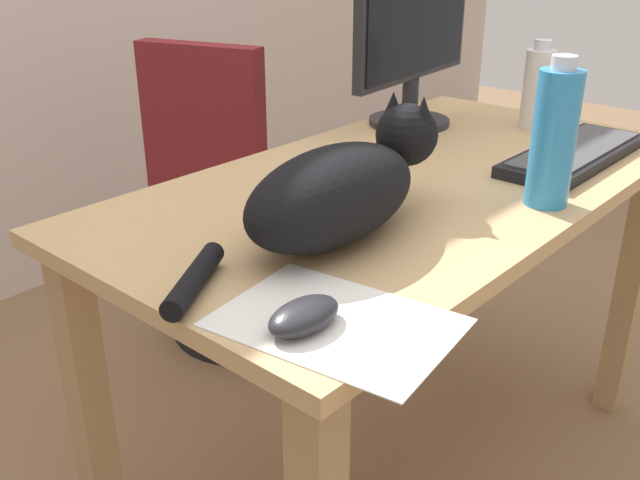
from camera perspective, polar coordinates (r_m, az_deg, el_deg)
ground_plane at (r=1.83m, az=5.88°, el=-17.73°), size 8.00×8.00×0.00m
desk at (r=1.48m, az=6.90°, el=0.66°), size 1.31×0.69×0.75m
office_chair at (r=2.15m, az=-6.80°, el=1.83°), size 0.50×0.48×0.93m
monitor at (r=1.78m, az=7.50°, el=16.15°), size 0.48×0.20×0.41m
keyboard at (r=1.62m, az=19.59°, el=6.46°), size 0.44×0.15×0.03m
cat at (r=1.14m, az=1.70°, el=4.18°), size 0.61×0.20×0.20m
computer_mouse at (r=0.90m, az=-1.28°, el=-6.04°), size 0.11×0.06×0.04m
paper_sheet at (r=0.92m, az=1.30°, el=-6.57°), size 0.25×0.32×0.00m
water_bottle at (r=1.84m, az=16.91°, el=11.48°), size 0.07×0.07×0.21m
spray_bottle at (r=1.32m, az=18.10°, el=7.77°), size 0.08×0.08×0.26m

